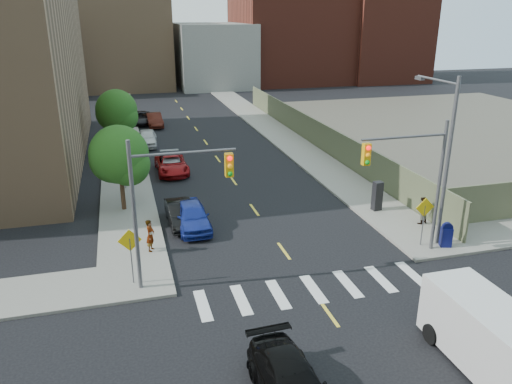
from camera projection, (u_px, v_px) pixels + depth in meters
ground at (350, 342)px, 19.09m from camera, size 160.00×160.00×0.00m
sidewalk_nw at (121, 125)px, 54.75m from camera, size 3.50×73.00×0.15m
sidewalk_ne at (257, 118)px, 58.60m from camera, size 3.50×73.00×0.15m
fence_north at (314, 133)px, 46.42m from camera, size 0.12×44.00×2.50m
gravel_lot at (468, 129)px, 53.22m from camera, size 36.00×42.00×0.06m
bg_bldg_west at (16, 53)px, 75.01m from camera, size 14.00×18.00×12.00m
bg_bldg_midwest at (124, 40)px, 80.28m from camera, size 14.00×16.00×15.00m
bg_bldg_center at (213, 55)px, 82.80m from camera, size 12.00×16.00×10.00m
bg_bldg_east at (289, 35)px, 87.05m from camera, size 18.00×18.00×16.00m
bg_bldg_fareast at (378, 28)px, 88.87m from camera, size 14.00×16.00×18.00m
signal_nw at (169, 194)px, 21.50m from camera, size 4.59×0.30×7.00m
signal_ne at (414, 171)px, 24.47m from camera, size 4.59×0.30×7.00m
streetlight_ne at (444, 150)px, 25.59m from camera, size 0.25×3.70×9.00m
warn_sign_nw at (130, 247)px, 22.37m from camera, size 1.06×0.06×2.83m
warn_sign_ne at (424, 213)px, 26.09m from camera, size 1.06×0.06×2.83m
warn_sign_midwest at (123, 163)px, 34.60m from camera, size 1.06×0.06×2.83m
tree_west_near at (119, 158)px, 30.46m from camera, size 3.66×3.64×5.52m
tree_west_far at (117, 112)px, 44.05m from camera, size 3.66×3.64×5.52m
parked_car_blue at (192, 216)px, 28.88m from camera, size 1.83×4.52×1.54m
parked_car_black at (180, 213)px, 29.45m from camera, size 1.56×4.15×1.35m
parked_car_red at (172, 164)px, 38.81m from camera, size 2.38×5.03×1.39m
parked_car_silver at (171, 164)px, 39.11m from camera, size 2.02×4.51×1.29m
parked_car_white at (147, 138)px, 46.57m from camera, size 2.05×4.52×1.51m
parked_car_maroon at (154, 120)px, 54.32m from camera, size 1.74×4.50×1.46m
parked_car_grey at (141, 118)px, 55.73m from camera, size 2.28×4.83×1.34m
cargo_van at (487, 334)px, 17.44m from camera, size 2.29×5.45×2.49m
mailbox at (446, 235)px, 26.33m from camera, size 0.65×0.57×1.36m
payphone at (377, 196)px, 31.10m from camera, size 0.60×0.51×1.85m
pedestrian_west at (150, 235)px, 25.80m from camera, size 0.62×0.74×1.72m
pedestrian_east at (422, 210)px, 29.14m from camera, size 0.92×0.79×1.63m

